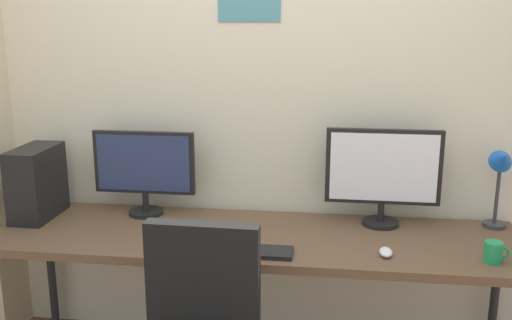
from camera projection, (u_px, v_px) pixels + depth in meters
wall_back at (265, 104)px, 3.02m from camera, size 4.90×0.11×2.60m
desk at (255, 243)px, 2.76m from camera, size 2.50×0.68×0.74m
monitor_left at (144, 168)px, 2.97m from camera, size 0.53×0.18×0.44m
monitor_right at (383, 172)px, 2.81m from camera, size 0.55×0.18×0.48m
pc_tower at (37, 182)px, 2.95m from camera, size 0.17×0.34×0.36m
desk_lamp at (501, 173)px, 2.76m from camera, size 0.11×0.15×0.42m
keyboard_main at (247, 251)px, 2.53m from camera, size 0.39×0.13×0.02m
mouse_left_side at (386, 252)px, 2.50m from camera, size 0.06×0.10×0.03m
mouse_right_side at (153, 246)px, 2.56m from camera, size 0.06×0.10×0.03m
coffee_mug at (494, 252)px, 2.43m from camera, size 0.11×0.08×0.09m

